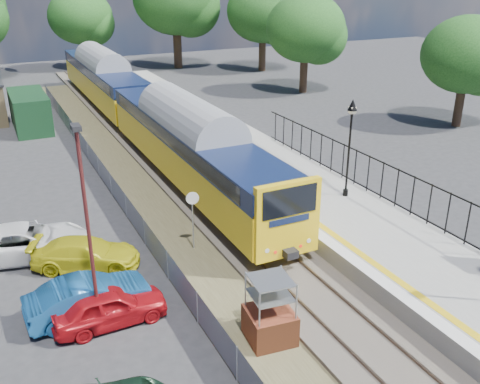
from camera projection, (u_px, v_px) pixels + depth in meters
ground at (321, 306)px, 18.49m from camera, size 120.00×120.00×0.00m
track_bed at (203, 204)px, 26.30m from camera, size 5.90×80.00×0.29m
platform at (302, 193)px, 26.65m from camera, size 5.00×70.00×0.90m
platform_edge at (266, 192)px, 25.64m from camera, size 0.90×70.00×0.01m
victorian_lamp_north at (351, 126)px, 23.94m from camera, size 0.44×0.44×4.60m
palisade_fence at (425, 201)px, 22.27m from camera, size 0.12×26.00×2.00m
wire_fence at (116, 191)px, 26.53m from camera, size 0.06×52.00×1.20m
tree_line at (92, 16)px, 51.38m from camera, size 56.80×43.80×11.88m
train at (136, 103)px, 36.55m from camera, size 2.82×40.83×3.51m
brick_plinth at (270, 311)px, 16.40m from camera, size 1.54×1.54×2.26m
speed_sign at (193, 211)px, 21.54m from camera, size 0.52×0.16×2.61m
carpark_lamp at (87, 219)px, 15.95m from camera, size 0.25×0.50×6.79m
car_red at (109, 306)px, 17.40m from camera, size 3.77×1.60×1.27m
car_blue at (89, 297)px, 17.79m from camera, size 4.23×1.72×1.37m
car_yellow at (86, 253)px, 20.71m from camera, size 4.43×3.20×1.19m
car_white at (25, 242)px, 21.36m from camera, size 5.43×3.32×1.41m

